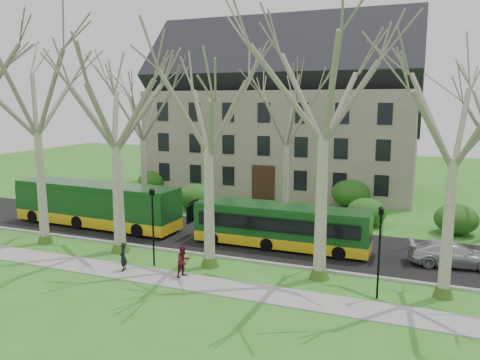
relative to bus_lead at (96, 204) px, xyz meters
name	(u,v)px	position (x,y,z in m)	size (l,w,h in m)	color
ground	(262,274)	(14.26, -4.53, -1.68)	(120.00, 120.00, 0.00)	#397A22
sidewalk	(245,291)	(14.26, -7.03, -1.65)	(70.00, 2.00, 0.06)	gray
road	(290,244)	(14.26, 0.97, -1.65)	(80.00, 8.00, 0.06)	black
curb	(270,263)	(14.26, -3.03, -1.61)	(80.00, 0.25, 0.14)	#A5A39E
building	(283,111)	(8.26, 19.47, 6.39)	(26.50, 12.20, 16.00)	slate
tree_row_verge	(265,142)	(14.26, -4.23, 5.32)	(49.00, 7.00, 14.00)	gray
tree_row_far	(293,143)	(12.93, 6.47, 4.32)	(33.00, 7.00, 12.00)	gray
lamp_row	(256,232)	(14.26, -5.53, 0.90)	(36.22, 0.22, 4.30)	black
hedges	(263,198)	(9.60, 9.47, -0.68)	(30.60, 8.60, 2.00)	#284F16
bus_lead	(96,204)	(0.00, 0.00, 0.00)	(12.92, 2.69, 3.23)	#134419
bus_follow	(281,226)	(13.91, 0.06, -0.26)	(10.87, 2.26, 2.72)	#134419
sedan	(452,254)	(23.69, 0.37, -0.95)	(1.86, 4.57, 1.33)	#B9BABF
pedestrian_a	(123,257)	(7.23, -6.94, -0.84)	(0.56, 0.37, 1.55)	black
pedestrian_b	(183,261)	(10.66, -6.53, -0.80)	(0.79, 0.62, 1.63)	#53131D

